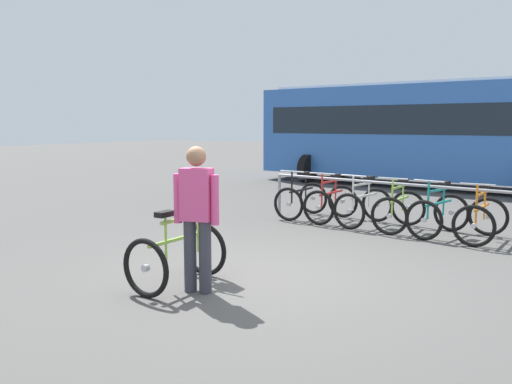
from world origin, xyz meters
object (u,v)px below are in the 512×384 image
Objects in this scene: racked_bike_white at (364,206)px; bus_distant at (423,129)px; racked_bike_black at (301,199)px; featured_bicycle at (184,243)px; racked_bike_red at (331,202)px; racked_bike_lime at (399,210)px; racked_bike_orange at (481,219)px; person_with_featured_bike at (197,213)px; racked_bike_teal at (438,214)px.

bus_distant is at bearing 98.61° from racked_bike_white.
featured_bicycle reaches higher than racked_bike_black.
racked_bike_red is at bearing -87.09° from bus_distant.
racked_bike_black is 4.82m from featured_bicycle.
featured_bicycle reaches higher than racked_bike_lime.
racked_bike_lime is at bearing -5.15° from racked_bike_white.
racked_bike_white is 4.59m from featured_bicycle.
racked_bike_red is 1.00× the size of racked_bike_orange.
racked_bike_black is 0.11× the size of bus_distant.
racked_bike_red and racked_bike_white have the same top height.
bus_distant is (-1.06, 11.64, 0.83)m from person_with_featured_bike.
racked_bike_black is 2.10m from racked_bike_lime.
bus_distant is at bearing 93.53° from featured_bicycle.
racked_bike_teal is at bearing -5.15° from racked_bike_white.
person_with_featured_bike is at bearing -114.51° from racked_bike_orange.
person_with_featured_bike is at bearing -25.56° from featured_bicycle.
racked_bike_lime is at bearing 77.07° from featured_bicycle.
racked_bike_lime and racked_bike_teal have the same top height.
featured_bicycle is at bearing -85.57° from racked_bike_red.
racked_bike_orange is (0.70, -0.06, 0.00)m from racked_bike_teal.
racked_bike_orange is 0.11× the size of bus_distant.
racked_bike_red is at bearing 174.85° from racked_bike_teal.
racked_bike_white is at bearing 174.85° from racked_bike_orange.
racked_bike_orange is (1.39, -0.13, 0.00)m from racked_bike_lime.
racked_bike_red is at bearing 94.43° from featured_bicycle.
racked_bike_black is 5.10m from person_with_featured_bike.
racked_bike_black is 0.70m from racked_bike_red.
featured_bicycle is at bearing -111.28° from racked_bike_teal.
racked_bike_lime is 1.00× the size of racked_bike_orange.
racked_bike_red is at bearing -5.15° from racked_bike_black.
featured_bicycle is (-1.04, -4.51, 0.12)m from racked_bike_lime.
racked_bike_white is (1.39, -0.13, 0.00)m from racked_bike_black.
racked_bike_lime is (0.70, -0.06, 0.00)m from racked_bike_white.
racked_bike_lime is 0.70m from racked_bike_teal.
racked_bike_teal is 7.56m from bus_distant.
racked_bike_teal is at bearing -5.15° from racked_bike_red.
racked_bike_white is 1.06× the size of racked_bike_orange.
racked_bike_lime is at bearing 81.72° from person_with_featured_bike.
racked_bike_teal is at bearing -5.15° from racked_bike_black.
racked_bike_orange is 0.92× the size of featured_bicycle.
racked_bike_white is 0.12× the size of bus_distant.
person_with_featured_bike is at bearing -73.84° from racked_bike_black.
racked_bike_lime and racked_bike_orange have the same top height.
racked_bike_white is at bearing 174.85° from racked_bike_lime.
racked_bike_red is 0.68× the size of person_with_featured_bike.
racked_bike_orange is 5.01m from featured_bicycle.
racked_bike_white is 7.11m from bus_distant.
bus_distant is (-3.14, 7.08, 1.37)m from racked_bike_orange.
racked_bike_lime is 1.40m from racked_bike_orange.
racked_bike_red is at bearing 174.85° from racked_bike_white.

